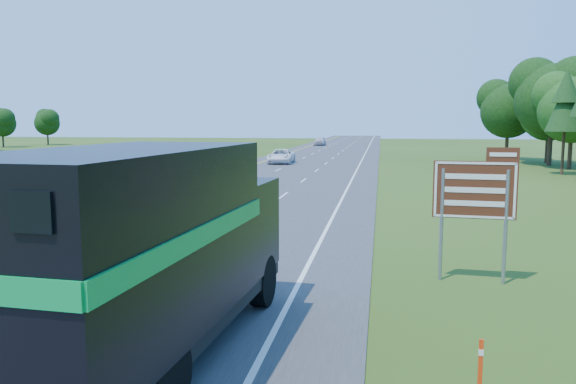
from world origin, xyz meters
The scene contains 7 objects.
road centered at (0.00, 50.00, 0.02)m, with size 15.00×260.00×0.04m, color #38383A.
lane_markings centered at (0.00, 50.00, 0.04)m, with size 11.15×260.00×0.01m.
horse_truck centered at (3.44, 4.71, 2.21)m, with size 3.44×9.34×4.06m.
white_suv centered at (-3.02, 55.40, 0.81)m, with size 2.56×5.56×1.54m, color white.
far_car centered at (-3.88, 102.66, 0.89)m, with size 2.00×4.96×1.69m, color #BBBCC3.
exit_sign centered at (10.36, 11.44, 2.50)m, with size 2.27×0.26×3.85m.
delineator centered at (9.41, 4.49, 0.52)m, with size 0.08×0.04×0.98m.
Camera 1 is at (7.70, -4.80, 4.55)m, focal length 35.00 mm.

